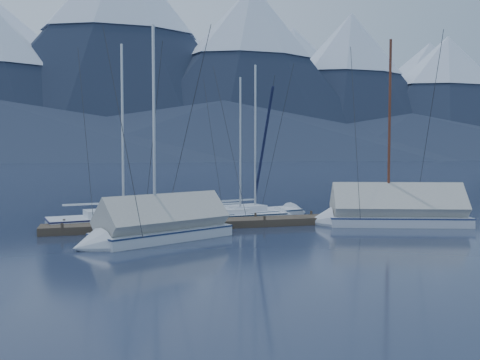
# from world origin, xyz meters

# --- Properties ---
(ground) EXTENTS (1000.00, 1000.00, 0.00)m
(ground) POSITION_xyz_m (0.00, 0.00, 0.00)
(ground) COLOR black
(ground) RESTS_ON ground
(mountain_range) EXTENTS (877.00, 584.00, 150.50)m
(mountain_range) POSITION_xyz_m (4.12, 370.45, 58.65)
(mountain_range) COLOR #475675
(mountain_range) RESTS_ON ground
(dock) EXTENTS (18.00, 1.50, 0.54)m
(dock) POSITION_xyz_m (0.00, 2.00, 0.11)
(dock) COLOR #382D23
(dock) RESTS_ON ground
(mooring_posts) EXTENTS (15.12, 1.52, 0.35)m
(mooring_posts) POSITION_xyz_m (-0.50, 2.00, 0.35)
(mooring_posts) COLOR #382D23
(mooring_posts) RESTS_ON ground
(sailboat_open_left) EXTENTS (7.48, 3.48, 9.56)m
(sailboat_open_left) POSITION_xyz_m (-4.83, 4.05, 0.17)
(sailboat_open_left) COLOR silver
(sailboat_open_left) RESTS_ON ground
(sailboat_open_mid) EXTENTS (6.26, 2.68, 8.07)m
(sailboat_open_mid) POSITION_xyz_m (0.97, 3.89, 0.14)
(sailboat_open_mid) COLOR white
(sailboat_open_mid) RESTS_ON ground
(sailboat_open_right) EXTENTS (7.03, 3.70, 8.95)m
(sailboat_open_right) POSITION_xyz_m (2.05, 4.76, 0.16)
(sailboat_open_right) COLOR silver
(sailboat_open_right) RESTS_ON ground
(sailboat_covered_near) EXTENTS (7.95, 4.63, 9.89)m
(sailboat_covered_near) POSITION_xyz_m (6.87, 0.45, 0.49)
(sailboat_covered_near) COLOR silver
(sailboat_covered_near) RESTS_ON ground
(sailboat_covered_far) EXTENTS (6.81, 4.71, 9.29)m
(sailboat_covered_far) POSITION_xyz_m (-4.50, -1.13, 0.45)
(sailboat_covered_far) COLOR silver
(sailboat_covered_far) RESTS_ON ground
(person) EXTENTS (0.43, 0.60, 1.52)m
(person) POSITION_xyz_m (7.23, 1.94, 1.10)
(person) COLOR black
(person) RESTS_ON dock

